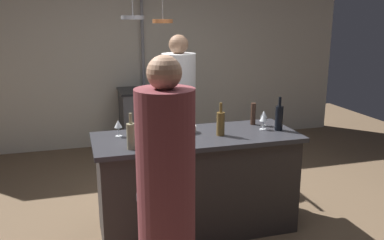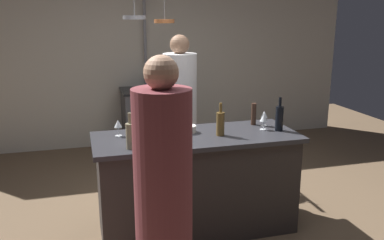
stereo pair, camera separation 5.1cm
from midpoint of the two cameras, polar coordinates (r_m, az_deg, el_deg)
ground_plane at (r=3.95m, az=0.25°, el=-14.74°), size 9.00×9.00×0.00m
back_wall at (r=6.27m, az=-7.27°, el=8.55°), size 6.40×0.16×2.60m
kitchen_island at (r=3.75m, az=0.25°, el=-8.68°), size 1.80×0.72×0.90m
stove_range at (r=6.02m, az=-6.41°, el=0.09°), size 0.80×0.64×0.89m
chef at (r=4.53m, az=-2.12°, el=0.01°), size 0.36×0.36×1.72m
bar_stool_left at (r=3.14m, az=-5.61°, el=-15.22°), size 0.28×0.28×0.68m
guest_left at (r=2.60m, az=-4.15°, el=-11.44°), size 0.36×0.36×1.70m
overhead_pot_rack at (r=5.43m, az=-6.72°, el=11.20°), size 0.60×1.34×2.17m
pepper_mill at (r=3.96m, az=8.12°, el=0.86°), size 0.05×0.05×0.21m
wine_bottle_white at (r=3.24m, az=-8.89°, el=-2.14°), size 0.07×0.07×0.29m
wine_bottle_dark at (r=3.80m, az=11.61°, el=0.34°), size 0.07×0.07×0.31m
wine_bottle_amber at (r=3.57m, az=3.58°, el=-0.43°), size 0.07×0.07×0.29m
wine_glass_by_chef at (r=3.59m, az=-10.61°, el=-0.65°), size 0.07×0.07×0.15m
wine_glass_near_left_guest at (r=3.93m, az=9.56°, el=0.70°), size 0.07×0.07×0.15m
wine_glass_near_right_guest at (r=3.80m, az=9.49°, el=0.22°), size 0.07×0.07×0.15m
mixing_bowl_steel at (r=3.41m, az=-6.18°, el=-2.44°), size 0.19×0.19×0.08m
mixing_bowl_ceramic at (r=3.67m, az=-0.99°, el=-1.25°), size 0.15×0.15×0.06m
mixing_bowl_blue at (r=3.67m, az=-4.58°, el=-1.32°), size 0.19×0.19×0.06m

